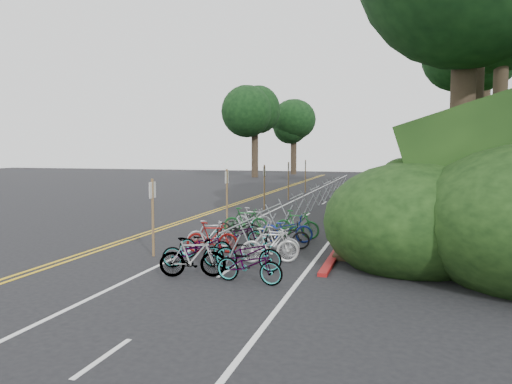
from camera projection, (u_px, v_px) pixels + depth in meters
The scene contains 11 objects.
ground at pixel (160, 250), 16.48m from camera, with size 120.00×120.00×0.00m, color black.
road_markings at pixel (260, 213), 25.97m from camera, with size 7.47×80.00×0.01m.
red_curb at pixel (362, 211), 26.38m from camera, with size 0.25×28.00×0.10m, color maroon.
embankment at pixel (491, 161), 30.88m from camera, with size 14.30×48.14×9.11m.
tree_cluster at pixel (437, 34), 33.91m from camera, with size 32.12×53.77×17.79m.
bike_rack_front at pixel (238, 234), 14.48m from camera, with size 1.13×3.25×1.16m.
bike_racks_rest at pixel (315, 193), 28.02m from camera, with size 1.14×23.00×1.17m.
signpost_near at pixel (153, 212), 15.42m from camera, with size 0.08×0.40×2.42m.
signposts_rest at pixel (278, 181), 29.59m from camera, with size 0.08×18.40×2.50m.
bike_front at pixel (210, 234), 16.80m from camera, with size 1.57×0.44×0.95m, color #9E9EA3.
bike_valet at pixel (248, 237), 16.09m from camera, with size 3.05×9.50×1.06m.
Camera 1 is at (7.60, -14.72, 3.33)m, focal length 35.00 mm.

